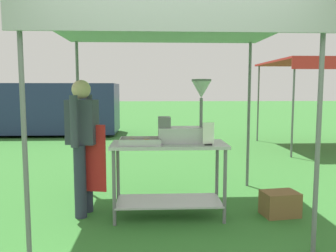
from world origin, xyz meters
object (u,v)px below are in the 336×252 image
object	(u,v)px
vendor	(83,140)
supply_crate	(280,204)
menu_sign	(208,135)
donut_cart	(169,165)
donut_fryer	(185,122)
neighbour_tent	(328,64)
stall_canopy	(168,31)
van_navy	(41,108)
donut_tray	(139,142)

from	to	relation	value
vendor	supply_crate	size ratio (longest dim) A/B	3.56
menu_sign	supply_crate	world-z (taller)	menu_sign
donut_cart	donut_fryer	size ratio (longest dim) A/B	1.80
vendor	neighbour_tent	distance (m)	7.02
stall_canopy	van_navy	bearing A→B (deg)	117.07
donut_cart	van_navy	xyz separation A→B (m)	(-3.85, 7.62, 0.26)
menu_sign	van_navy	world-z (taller)	van_navy
donut_cart	van_navy	bearing A→B (deg)	116.77
vendor	donut_fryer	bearing A→B (deg)	-4.40
menu_sign	donut_tray	bearing A→B (deg)	172.64
stall_canopy	donut_cart	world-z (taller)	stall_canopy
menu_sign	supply_crate	bearing A→B (deg)	9.33
donut_cart	menu_sign	distance (m)	0.59
vendor	donut_tray	bearing A→B (deg)	-16.88
supply_crate	neighbour_tent	xyz separation A→B (m)	(2.93, 4.64, 1.99)
donut_tray	supply_crate	distance (m)	1.83
vendor	neighbour_tent	size ratio (longest dim) A/B	0.55
donut_cart	vendor	distance (m)	1.06
donut_cart	van_navy	size ratio (longest dim) A/B	0.26
donut_fryer	van_navy	world-z (taller)	van_navy
donut_cart	supply_crate	size ratio (longest dim) A/B	2.93
donut_tray	vendor	distance (m)	0.70
supply_crate	donut_tray	bearing A→B (deg)	-178.36
donut_fryer	supply_crate	world-z (taller)	donut_fryer
stall_canopy	vendor	distance (m)	1.62
menu_sign	neighbour_tent	bearing A→B (deg)	51.38
menu_sign	van_navy	distance (m)	8.89
donut_tray	donut_fryer	distance (m)	0.58
stall_canopy	neighbour_tent	distance (m)	6.20
menu_sign	vendor	world-z (taller)	vendor
vendor	van_navy	xyz separation A→B (m)	(-2.84, 7.49, -0.03)
donut_fryer	donut_cart	bearing A→B (deg)	-168.47
donut_fryer	supply_crate	bearing A→B (deg)	-3.22
supply_crate	van_navy	distance (m)	9.26
donut_fryer	menu_sign	world-z (taller)	donut_fryer
van_navy	supply_crate	bearing A→B (deg)	-55.92
vendor	supply_crate	xyz separation A→B (m)	(2.34, -0.16, -0.76)
supply_crate	van_navy	size ratio (longest dim) A/B	0.09
donut_fryer	vendor	bearing A→B (deg)	175.60
stall_canopy	neighbour_tent	size ratio (longest dim) A/B	0.95
stall_canopy	van_navy	distance (m)	8.55
neighbour_tent	donut_fryer	bearing A→B (deg)	-131.59
vendor	neighbour_tent	xyz separation A→B (m)	(5.26, 4.48, 1.23)
stall_canopy	neighbour_tent	world-z (taller)	stall_canopy
menu_sign	van_navy	xyz separation A→B (m)	(-4.28, 7.79, -0.11)
neighbour_tent	donut_tray	bearing A→B (deg)	-134.43
donut_fryer	van_navy	xyz separation A→B (m)	(-4.04, 7.58, -0.24)
stall_canopy	van_navy	world-z (taller)	stall_canopy
stall_canopy	donut_tray	world-z (taller)	stall_canopy
donut_tray	menu_sign	bearing A→B (deg)	-7.36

